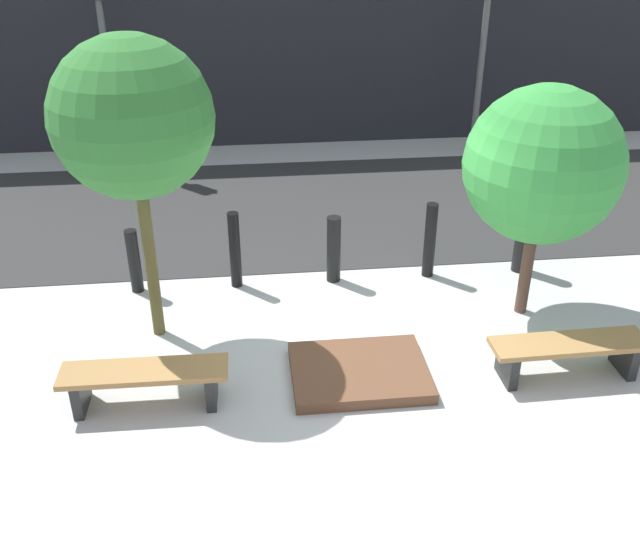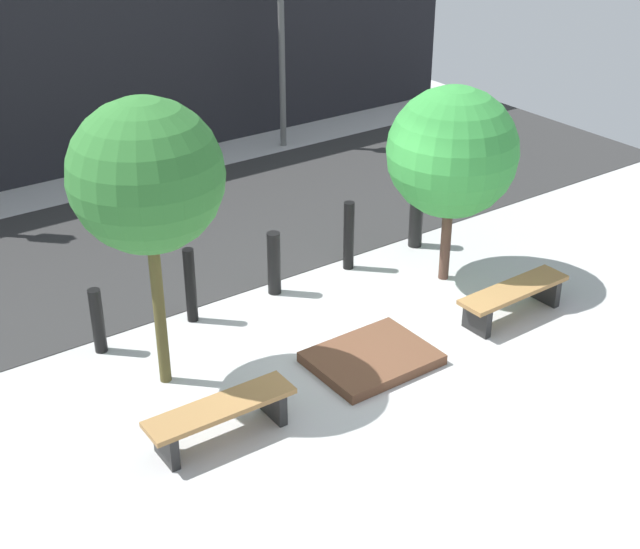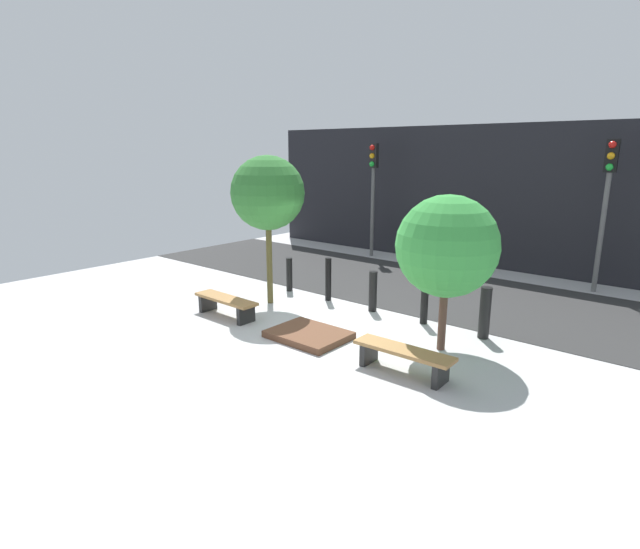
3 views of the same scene
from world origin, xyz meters
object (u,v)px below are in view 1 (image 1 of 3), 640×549
Objects in this scene: planter_bed at (359,372)px; bollard_right at (430,240)px; tree_behind_right_bench at (543,165)px; bollard_left at (235,250)px; traffic_light_mid_west at (487,14)px; bench_right at (568,351)px; bollard_far_left at (134,261)px; bollard_far_right at (523,237)px; bench_left at (145,379)px; tree_behind_left_bench at (132,119)px; traffic_light_west at (101,23)px; bollard_center at (334,249)px.

planter_bed is 2.56m from bollard_right.
tree_behind_right_bench is (2.20, 1.13, 1.83)m from planter_bed.
traffic_light_mid_west is (4.70, 4.94, 2.08)m from bollard_left.
bollard_right is (-0.92, 1.04, -1.38)m from tree_behind_right_bench.
bench_right is 1.95× the size of bollard_far_left.
bollard_right is at bearing 0.00° from bollard_far_left.
bollard_far_left is 0.23× the size of traffic_light_mid_west.
tree_behind_right_bench is 2.77× the size of bollard_far_right.
bench_left is 2.55m from bollard_left.
tree_behind_left_bench is at bearing 90.94° from bench_left.
tree_behind_right_bench is (0.00, 1.33, 1.59)m from bench_right.
tree_behind_right_bench is 0.75× the size of traffic_light_west.
tree_behind_left_bench is at bearing -78.46° from traffic_light_west.
tree_behind_left_bench reaches higher than bollard_center.
planter_bed is 2.56m from bollard_left.
planter_bed is (-2.20, 0.20, -0.24)m from bench_right.
tree_behind_right_bench reaches higher than bench_right.
bollard_center reaches higher than planter_bed.
bollard_far_left is at bearing 180.00° from bollard_far_right.
bollard_far_left is 0.94× the size of bollard_center.
bollard_center reaches higher than bench_right.
tree_behind_left_bench is 0.92× the size of traffic_light_west.
planter_bed is 3.08m from tree_behind_right_bench.
bollard_right is (3.84, 0.00, 0.09)m from bollard_far_left.
planter_bed is at bearing -40.19° from bollard_far_left.
bollard_left is 2.56m from bollard_right.
bollard_left is at bearing 180.00° from bollard_right.
planter_bed is at bearing -139.81° from bollard_far_right.
bench_right is 1.84× the size of bollard_center.
traffic_light_mid_west reaches higher than bollard_far_right.
bollard_center is at bearing 132.01° from bench_right.
bollard_left is at bearing 180.00° from bollard_center.
tree_behind_right_bench is (4.40, -0.00, -0.67)m from tree_behind_left_bench.
planter_bed is at bearing 173.87° from bench_right.
bollard_far_right is at bearing 70.80° from tree_behind_right_bench.
tree_behind_right_bench is 8.24m from traffic_light_west.
bollard_far_right is (2.56, 2.16, 0.44)m from planter_bed.
bollard_far_right is at bearing -99.86° from traffic_light_mid_west.
bollard_far_left is 5.45m from traffic_light_west.
bollard_far_right is (4.76, 2.36, 0.20)m from bench_left.
bench_right is 2.07m from tree_behind_right_bench.
bench_right is 0.60× the size of tree_behind_right_bench.
bollard_center is 0.24× the size of traffic_light_mid_west.
bollard_far_left is at bearing 99.64° from bench_left.
traffic_light_west reaches higher than bollard_left.
traffic_light_mid_west reaches higher than bench_right.
bench_left is at bearing -90.00° from tree_behind_left_bench.
traffic_light_west is 0.99× the size of traffic_light_mid_west.
bollard_center is at bearing 0.00° from bollard_left.
planter_bed is 3.38m from bollard_far_right.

